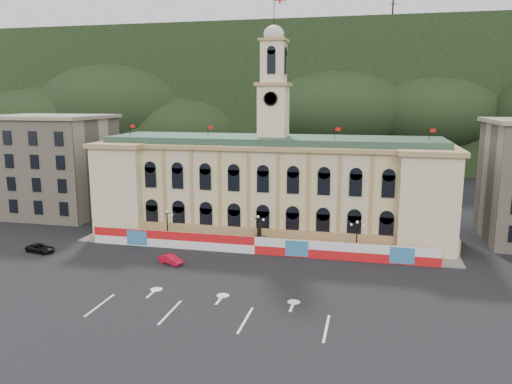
% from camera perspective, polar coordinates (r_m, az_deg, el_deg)
% --- Properties ---
extents(ground, '(260.00, 260.00, 0.00)m').
position_cam_1_polar(ground, '(57.38, -3.66, -11.53)').
color(ground, black).
rests_on(ground, ground).
extents(lane_markings, '(26.00, 10.00, 0.02)m').
position_cam_1_polar(lane_markings, '(53.00, -5.25, -13.49)').
color(lane_markings, white).
rests_on(lane_markings, ground).
extents(hill_ridge, '(230.00, 80.00, 64.00)m').
position_cam_1_polar(hill_ridge, '(173.51, 8.11, 9.85)').
color(hill_ridge, black).
rests_on(hill_ridge, ground).
extents(city_hall, '(56.20, 17.60, 37.10)m').
position_cam_1_polar(city_hall, '(81.15, 1.90, 0.87)').
color(city_hall, beige).
rests_on(city_hall, ground).
extents(side_building_left, '(21.00, 17.00, 18.60)m').
position_cam_1_polar(side_building_left, '(101.29, -22.34, 2.88)').
color(side_building_left, tan).
rests_on(side_building_left, ground).
extents(hoarding_fence, '(50.00, 0.44, 2.50)m').
position_cam_1_polar(hoarding_fence, '(70.69, -0.09, -6.11)').
color(hoarding_fence, red).
rests_on(hoarding_fence, ground).
extents(pavement, '(56.00, 5.50, 0.16)m').
position_cam_1_polar(pavement, '(73.54, 0.35, -6.39)').
color(pavement, slate).
rests_on(pavement, ground).
extents(statue, '(1.40, 1.40, 3.72)m').
position_cam_1_polar(statue, '(73.46, 0.39, -5.51)').
color(statue, '#595651').
rests_on(statue, ground).
extents(lamp_left, '(1.96, 0.44, 5.15)m').
position_cam_1_polar(lamp_left, '(76.26, -10.11, -3.60)').
color(lamp_left, black).
rests_on(lamp_left, ground).
extents(lamp_center, '(1.96, 0.44, 5.15)m').
position_cam_1_polar(lamp_center, '(72.01, 0.22, -4.29)').
color(lamp_center, black).
rests_on(lamp_center, ground).
extents(lamp_right, '(1.96, 0.44, 5.15)m').
position_cam_1_polar(lamp_right, '(70.34, 11.45, -4.87)').
color(lamp_right, black).
rests_on(lamp_right, ground).
extents(red_sedan, '(4.07, 4.67, 1.22)m').
position_cam_1_polar(red_sedan, '(67.74, -9.73, -7.59)').
color(red_sedan, red).
rests_on(red_sedan, ground).
extents(black_suv, '(3.54, 5.01, 1.19)m').
position_cam_1_polar(black_suv, '(77.92, -23.42, -5.92)').
color(black_suv, black).
rests_on(black_suv, ground).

